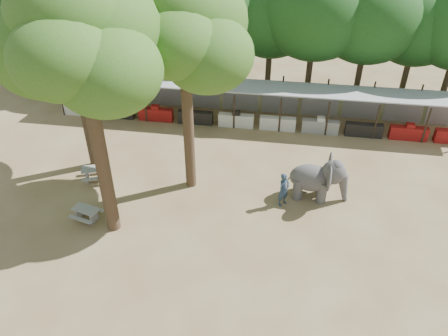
# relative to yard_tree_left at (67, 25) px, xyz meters

# --- Properties ---
(ground) EXTENTS (100.00, 100.00, 0.00)m
(ground) POSITION_rel_yard_tree_left_xyz_m (9.13, -7.19, -8.20)
(ground) COLOR brown
(ground) RESTS_ON ground
(vendor_stalls) EXTENTS (28.00, 2.99, 2.80)m
(vendor_stalls) POSITION_rel_yard_tree_left_xyz_m (9.13, 6.65, -7.02)
(vendor_stalls) COLOR #95979C
(vendor_stalls) RESTS_ON ground
(yard_tree_left) EXTENTS (7.10, 6.90, 11.02)m
(yard_tree_left) POSITION_rel_yard_tree_left_xyz_m (0.00, 0.00, 0.00)
(yard_tree_left) COLOR #332316
(yard_tree_left) RESTS_ON ground
(yard_tree_center) EXTENTS (7.10, 6.90, 12.04)m
(yard_tree_center) POSITION_rel_yard_tree_left_xyz_m (3.00, -5.00, 1.01)
(yard_tree_center) COLOR #332316
(yard_tree_center) RESTS_ON ground
(yard_tree_back) EXTENTS (7.10, 6.90, 11.36)m
(yard_tree_back) POSITION_rel_yard_tree_left_xyz_m (6.00, -1.00, 0.34)
(yard_tree_back) COLOR #332316
(yard_tree_back) RESTS_ON ground
(backdrop_trees) EXTENTS (46.46, 5.95, 8.33)m
(backdrop_trees) POSITION_rel_yard_tree_left_xyz_m (9.13, 11.81, -2.69)
(backdrop_trees) COLOR #332316
(backdrop_trees) RESTS_ON ground
(elephant) EXTENTS (3.20, 2.45, 2.44)m
(elephant) POSITION_rel_yard_tree_left_xyz_m (12.99, -1.25, -6.98)
(elephant) COLOR #423F40
(elephant) RESTS_ON ground
(handler) EXTENTS (0.79, 0.81, 1.89)m
(handler) POSITION_rel_yard_tree_left_xyz_m (11.23, -2.14, -7.26)
(handler) COLOR #26384C
(handler) RESTS_ON ground
(picnic_table_near) EXTENTS (1.58, 1.48, 0.66)m
(picnic_table_near) POSITION_rel_yard_tree_left_xyz_m (1.60, -4.84, -7.77)
(picnic_table_near) COLOR gray
(picnic_table_near) RESTS_ON ground
(picnic_table_far) EXTENTS (1.92, 1.83, 0.77)m
(picnic_table_far) POSITION_rel_yard_tree_left_xyz_m (0.77, -1.53, -7.70)
(picnic_table_far) COLOR gray
(picnic_table_far) RESTS_ON ground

